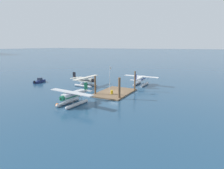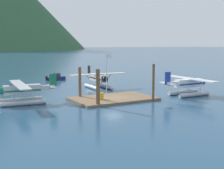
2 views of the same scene
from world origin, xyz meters
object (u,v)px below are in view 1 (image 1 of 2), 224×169
Objects in this scene: mooring_buoy at (57,105)px; boat_navy_open_north at (40,81)px; seaplane_white_stbd_aft at (141,80)px; seaplane_cream_bow_right at (86,81)px; seaplane_silver_port_fwd at (72,97)px; flagpole at (110,76)px; fuel_drum at (112,92)px.

boat_navy_open_north reaches higher than mooring_buoy.
seaplane_white_stbd_aft and seaplane_cream_bow_right have the same top height.
seaplane_white_stbd_aft is 24.86m from seaplane_silver_port_fwd.
seaplane_silver_port_fwd is 27.42m from boat_navy_open_north.
flagpole is 0.61× the size of seaplane_white_stbd_aft.
seaplane_cream_bow_right reaches higher than boat_navy_open_north.
flagpole is 10.86m from seaplane_cream_bow_right.
boat_navy_open_north is at bearing 110.08° from seaplane_white_stbd_aft.
fuel_drum is at bearing 170.43° from seaplane_white_stbd_aft.
seaplane_cream_bow_right is 17.18m from seaplane_silver_port_fwd.
fuel_drum is 13.66m from mooring_buoy.
boat_navy_open_north is at bearing 61.25° from seaplane_silver_port_fwd.
flagpole reaches higher than mooring_buoy.
seaplane_silver_port_fwd is at bearing 160.49° from fuel_drum.
fuel_drum is 14.26m from seaplane_white_stbd_aft.
seaplane_cream_bow_right is 16.50m from boat_navy_open_north.
seaplane_white_stbd_aft is 16.23m from seaplane_cream_bow_right.
boat_navy_open_north is at bearing 97.58° from seaplane_cream_bow_right.
flagpole is 26.52m from boat_navy_open_north.
seaplane_cream_bow_right reaches higher than fuel_drum.
flagpole is at bearing -15.16° from mooring_buoy.
flagpole reaches higher than seaplane_white_stbd_aft.
boat_navy_open_north is (-10.96, 29.97, -1.09)m from seaplane_white_stbd_aft.
flagpole reaches higher than boat_navy_open_north.
seaplane_white_stbd_aft is (12.40, -3.75, -2.63)m from flagpole.
seaplane_silver_port_fwd is 2.16× the size of boat_navy_open_north.
fuel_drum is 0.08× the size of seaplane_white_stbd_aft.
seaplane_silver_port_fwd is (2.51, -1.66, 1.21)m from mooring_buoy.
seaplane_silver_port_fwd reaches higher than boat_navy_open_north.
boat_navy_open_north is at bearing 86.85° from flagpole.
fuel_drum is at bearing -19.51° from seaplane_silver_port_fwd.
fuel_drum is 0.18× the size of boat_navy_open_north.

